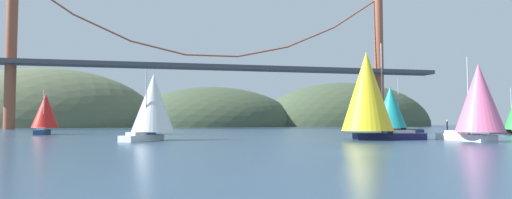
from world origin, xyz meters
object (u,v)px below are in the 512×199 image
sailboat_white_mainsail (153,105)px  sailboat_yellow_sail (368,93)px  sailboat_navy_sail (146,112)px  sailboat_teal_sail (391,108)px  sailboat_pink_spinnaker (478,100)px  sailboat_red_spinnaker (45,112)px  channel_buoy (447,134)px

sailboat_white_mainsail → sailboat_yellow_sail: bearing=-9.1°
sailboat_navy_sail → sailboat_teal_sail: size_ratio=0.74×
sailboat_navy_sail → sailboat_pink_spinnaker: (36.72, -33.14, 0.83)m
sailboat_teal_sail → sailboat_navy_sail: bearing=-178.3°
sailboat_red_spinnaker → sailboat_teal_sail: sailboat_teal_sail is taller
sailboat_teal_sail → channel_buoy: bearing=-99.5°
sailboat_red_spinnaker → sailboat_teal_sail: 62.55m
sailboat_white_mainsail → sailboat_red_spinnaker: sailboat_white_mainsail is taller
sailboat_red_spinnaker → sailboat_teal_sail: bearing=-1.5°
sailboat_yellow_sail → sailboat_navy_sail: bearing=135.1°
sailboat_white_mainsail → sailboat_navy_sail: sailboat_white_mainsail is taller
sailboat_navy_sail → sailboat_white_mainsail: bearing=-85.5°
sailboat_white_mainsail → channel_buoy: sailboat_white_mainsail is taller
sailboat_red_spinnaker → channel_buoy: sailboat_red_spinnaker is taller
sailboat_yellow_sail → sailboat_red_spinnaker: (-43.21, 29.69, -1.87)m
channel_buoy → sailboat_navy_sail: bearing=154.9°
sailboat_pink_spinnaker → sailboat_yellow_sail: bearing=147.1°
sailboat_white_mainsail → sailboat_yellow_sail: size_ratio=0.71×
sailboat_yellow_sail → sailboat_pink_spinnaker: (9.85, -6.37, -1.11)m
sailboat_red_spinnaker → channel_buoy: (58.94, -22.92, -3.37)m
sailboat_white_mainsail → sailboat_pink_spinnaker: sailboat_pink_spinnaker is taller
sailboat_navy_sail → sailboat_pink_spinnaker: size_ratio=0.81×
sailboat_navy_sail → sailboat_pink_spinnaker: sailboat_pink_spinnaker is taller
sailboat_white_mainsail → sailboat_navy_sail: size_ratio=1.06×
sailboat_navy_sail → sailboat_yellow_sail: bearing=-44.9°
sailboat_navy_sail → channel_buoy: bearing=-25.1°
channel_buoy → sailboat_teal_sail: bearing=80.5°
sailboat_yellow_sail → sailboat_navy_sail: size_ratio=1.49×
sailboat_red_spinnaker → sailboat_navy_sail: bearing=-10.1°
sailboat_red_spinnaker → sailboat_pink_spinnaker: size_ratio=0.77×
sailboat_white_mainsail → sailboat_navy_sail: 22.84m
sailboat_navy_sail → sailboat_pink_spinnaker: bearing=-42.1°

